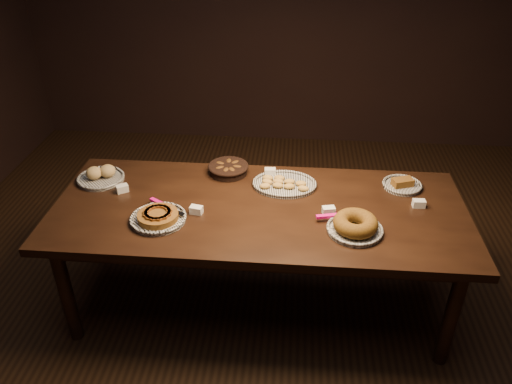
# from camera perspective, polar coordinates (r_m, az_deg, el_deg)

# --- Properties ---
(ground) EXTENTS (5.00, 5.00, 0.00)m
(ground) POSITION_cam_1_polar(r_m,az_deg,el_deg) (3.37, 0.31, -12.43)
(ground) COLOR black
(ground) RESTS_ON ground
(buffet_table) EXTENTS (2.40, 1.00, 0.75)m
(buffet_table) POSITION_cam_1_polar(r_m,az_deg,el_deg) (2.94, 0.34, -2.92)
(buffet_table) COLOR black
(buffet_table) RESTS_ON ground
(apple_tart_plate) EXTENTS (0.31, 0.34, 0.06)m
(apple_tart_plate) POSITION_cam_1_polar(r_m,az_deg,el_deg) (2.82, -11.12, -2.82)
(apple_tart_plate) COLOR white
(apple_tart_plate) RESTS_ON buffet_table
(madeleine_platter) EXTENTS (0.39, 0.32, 0.05)m
(madeleine_platter) POSITION_cam_1_polar(r_m,az_deg,el_deg) (3.09, 3.20, 0.95)
(madeleine_platter) COLOR black
(madeleine_platter) RESTS_ON buffet_table
(bundt_cake_plate) EXTENTS (0.37, 0.31, 0.10)m
(bundt_cake_plate) POSITION_cam_1_polar(r_m,az_deg,el_deg) (2.73, 11.25, -3.75)
(bundt_cake_plate) COLOR black
(bundt_cake_plate) RESTS_ON buffet_table
(croissant_basket) EXTENTS (0.27, 0.27, 0.07)m
(croissant_basket) POSITION_cam_1_polar(r_m,az_deg,el_deg) (3.22, -3.18, 2.75)
(croissant_basket) COLOR black
(croissant_basket) RESTS_ON buffet_table
(bread_roll_plate) EXTENTS (0.30, 0.30, 0.09)m
(bread_roll_plate) POSITION_cam_1_polar(r_m,az_deg,el_deg) (3.29, -17.31, 1.78)
(bread_roll_plate) COLOR white
(bread_roll_plate) RESTS_ON buffet_table
(loaf_plate) EXTENTS (0.24, 0.24, 0.06)m
(loaf_plate) POSITION_cam_1_polar(r_m,az_deg,el_deg) (3.20, 16.37, 0.84)
(loaf_plate) COLOR black
(loaf_plate) RESTS_ON buffet_table
(tent_cards) EXTENTS (1.84, 0.53, 0.04)m
(tent_cards) POSITION_cam_1_polar(r_m,az_deg,el_deg) (2.95, 1.14, -0.48)
(tent_cards) COLOR white
(tent_cards) RESTS_ON buffet_table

